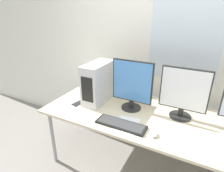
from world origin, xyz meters
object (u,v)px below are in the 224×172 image
Objects in this scene: keyboard at (121,124)px; mouse at (155,135)px; monitor_main at (132,85)px; monitor_right_near at (184,93)px; pc_tower at (98,83)px; cell_phone at (79,103)px.

mouse is at bearing -1.57° from keyboard.
monitor_main is 0.58m from mouse.
keyboard is 5.55× the size of mouse.
keyboard is (-0.47, -0.42, -0.26)m from monitor_right_near.
pc_tower is 0.33m from cell_phone.
keyboard is at bearing -83.56° from monitor_main.
monitor_main reaches higher than mouse.
pc_tower is 0.93m from monitor_right_near.
pc_tower is at bearing 143.58° from keyboard.
monitor_main is 6.22× the size of mouse.
keyboard is at bearing 178.43° from mouse.
keyboard is (0.04, -0.35, -0.27)m from monitor_main.
pc_tower is 2.79× the size of cell_phone.
monitor_main is at bearing 29.35° from cell_phone.
pc_tower is at bearing 55.44° from cell_phone.
pc_tower is 0.86× the size of monitor_main.
keyboard is at bearing -36.42° from pc_tower.
pc_tower is 5.32× the size of mouse.
mouse is at bearing -44.62° from monitor_main.
mouse reaches higher than cell_phone.
pc_tower reaches higher than mouse.
monitor_right_near is 5.95× the size of mouse.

